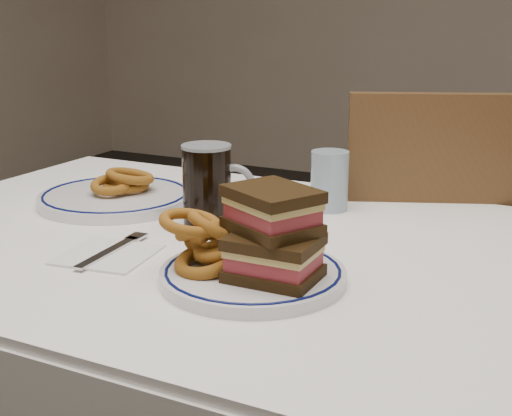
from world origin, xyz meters
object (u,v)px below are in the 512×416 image
at_px(chair_far, 440,284).
at_px(reuben_sandwich, 273,234).
at_px(beer_mug, 209,185).
at_px(far_plate, 116,197).
at_px(main_plate, 253,274).

xyz_separation_m(chair_far, reuben_sandwich, (-0.09, -0.68, 0.31)).
distance_m(beer_mug, far_plate, 0.25).
bearing_deg(chair_far, reuben_sandwich, -97.27).
bearing_deg(beer_mug, main_plate, -46.71).
xyz_separation_m(chair_far, main_plate, (-0.12, -0.67, 0.24)).
xyz_separation_m(main_plate, far_plate, (-0.43, 0.24, 0.00)).
height_order(chair_far, reuben_sandwich, chair_far).
height_order(main_plate, reuben_sandwich, reuben_sandwich).
xyz_separation_m(reuben_sandwich, beer_mug, (-0.23, 0.21, -0.01)).
height_order(chair_far, far_plate, chair_far).
relative_size(chair_far, reuben_sandwich, 6.48).
distance_m(main_plate, reuben_sandwich, 0.08).
xyz_separation_m(main_plate, reuben_sandwich, (0.04, -0.01, 0.07)).
distance_m(chair_far, far_plate, 0.74).
relative_size(chair_far, far_plate, 3.22).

